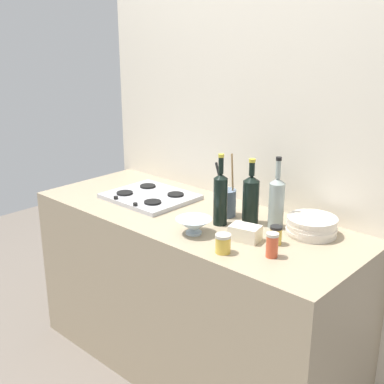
# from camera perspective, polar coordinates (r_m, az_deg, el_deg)

# --- Properties ---
(ground_plane) EXTENTS (6.00, 6.00, 0.00)m
(ground_plane) POSITION_cam_1_polar(r_m,az_deg,el_deg) (3.00, 0.00, -18.85)
(ground_plane) COLOR #6B6056
(ground_plane) RESTS_ON ground
(counter_block) EXTENTS (1.80, 0.70, 0.90)m
(counter_block) POSITION_cam_1_polar(r_m,az_deg,el_deg) (2.75, 0.00, -11.35)
(counter_block) COLOR tan
(counter_block) RESTS_ON ground
(backsplash_panel) EXTENTS (1.90, 0.06, 2.33)m
(backsplash_panel) POSITION_cam_1_polar(r_m,az_deg,el_deg) (2.76, 5.36, 4.71)
(backsplash_panel) COLOR beige
(backsplash_panel) RESTS_ON ground
(stovetop_hob) EXTENTS (0.46, 0.39, 0.04)m
(stovetop_hob) POSITION_cam_1_polar(r_m,az_deg,el_deg) (2.80, -4.81, -0.50)
(stovetop_hob) COLOR #B2B2B7
(stovetop_hob) RESTS_ON counter_block
(plate_stack) EXTENTS (0.23, 0.23, 0.08)m
(plate_stack) POSITION_cam_1_polar(r_m,az_deg,el_deg) (2.37, 13.46, -3.78)
(plate_stack) COLOR silver
(plate_stack) RESTS_ON counter_block
(wine_bottle_leftmost) EXTENTS (0.07, 0.07, 0.35)m
(wine_bottle_leftmost) POSITION_cam_1_polar(r_m,az_deg,el_deg) (2.39, 9.60, -1.07)
(wine_bottle_leftmost) COLOR gray
(wine_bottle_leftmost) RESTS_ON counter_block
(wine_bottle_mid_left) EXTENTS (0.08, 0.08, 0.32)m
(wine_bottle_mid_left) POSITION_cam_1_polar(r_m,az_deg,el_deg) (2.42, 6.71, -0.72)
(wine_bottle_mid_left) COLOR black
(wine_bottle_mid_left) RESTS_ON counter_block
(wine_bottle_mid_right) EXTENTS (0.07, 0.07, 0.35)m
(wine_bottle_mid_right) POSITION_cam_1_polar(r_m,az_deg,el_deg) (2.39, 3.26, -0.63)
(wine_bottle_mid_right) COLOR black
(wine_bottle_mid_right) RESTS_ON counter_block
(mixing_bowl) EXTENTS (0.17, 0.17, 0.07)m
(mixing_bowl) POSITION_cam_1_polar(r_m,az_deg,el_deg) (2.31, 0.20, -3.83)
(mixing_bowl) COLOR silver
(mixing_bowl) RESTS_ON counter_block
(butter_dish) EXTENTS (0.15, 0.12, 0.07)m
(butter_dish) POSITION_cam_1_polar(r_m,az_deg,el_deg) (2.26, 6.07, -4.64)
(butter_dish) COLOR silver
(butter_dish) RESTS_ON counter_block
(utensil_crock) EXTENTS (0.10, 0.10, 0.32)m
(utensil_crock) POSITION_cam_1_polar(r_m,az_deg,el_deg) (2.53, 3.86, -1.14)
(utensil_crock) COLOR slate
(utensil_crock) RESTS_ON counter_block
(condiment_jar_front) EXTENTS (0.05, 0.05, 0.08)m
(condiment_jar_front) POSITION_cam_1_polar(r_m,az_deg,el_deg) (2.23, 9.54, -4.85)
(condiment_jar_front) COLOR gold
(condiment_jar_front) RESTS_ON counter_block
(condiment_jar_rear) EXTENTS (0.05, 0.05, 0.11)m
(condiment_jar_rear) POSITION_cam_1_polar(r_m,az_deg,el_deg) (2.11, 9.11, -5.97)
(condiment_jar_rear) COLOR #C64C2D
(condiment_jar_rear) RESTS_ON counter_block
(condiment_jar_spare) EXTENTS (0.07, 0.07, 0.08)m
(condiment_jar_spare) POSITION_cam_1_polar(r_m,az_deg,el_deg) (2.12, 3.55, -5.87)
(condiment_jar_spare) COLOR gold
(condiment_jar_spare) RESTS_ON counter_block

